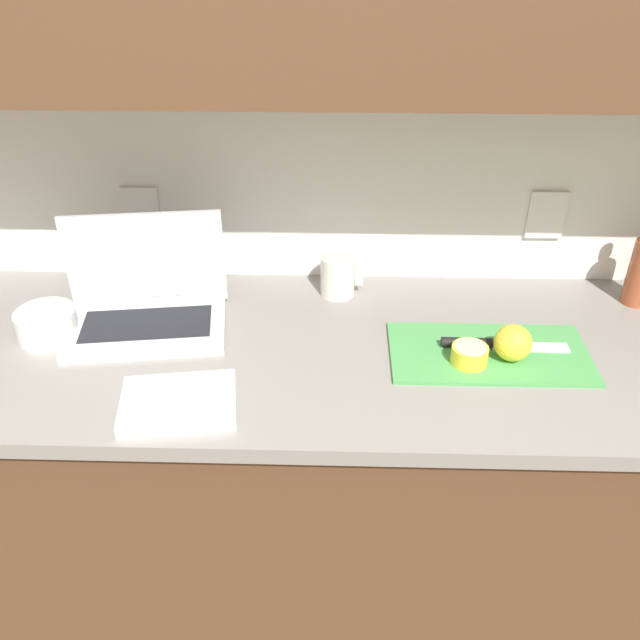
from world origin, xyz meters
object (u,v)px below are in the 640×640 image
(cutting_board, at_px, (489,353))
(lemon_whole_beside, at_px, (513,343))
(bowl_white, at_px, (47,324))
(laptop, at_px, (147,300))
(measuring_cup, at_px, (338,275))
(lemon_half_cut, at_px, (470,355))
(knife, at_px, (482,342))

(cutting_board, relative_size, lemon_whole_beside, 5.40)
(cutting_board, xyz_separation_m, lemon_whole_beside, (0.04, -0.02, 0.04))
(lemon_whole_beside, bearing_deg, bowl_white, 176.31)
(laptop, height_order, bowl_white, laptop)
(bowl_white, bearing_deg, laptop, 18.71)
(lemon_whole_beside, relative_size, measuring_cup, 0.76)
(laptop, relative_size, measuring_cup, 3.66)
(lemon_whole_beside, bearing_deg, measuring_cup, 143.00)
(cutting_board, relative_size, bowl_white, 3.23)
(lemon_half_cut, bearing_deg, measuring_cup, 133.28)
(knife, height_order, lemon_half_cut, lemon_half_cut)
(cutting_board, height_order, measuring_cup, measuring_cup)
(laptop, bearing_deg, lemon_whole_beside, -17.29)
(cutting_board, distance_m, bowl_white, 0.98)
(cutting_board, distance_m, lemon_half_cut, 0.07)
(cutting_board, relative_size, measuring_cup, 4.08)
(knife, height_order, bowl_white, bowl_white)
(lemon_half_cut, distance_m, measuring_cup, 0.41)
(knife, bearing_deg, lemon_half_cut, -121.28)
(laptop, xyz_separation_m, measuring_cup, (0.44, 0.14, -0.01))
(knife, bearing_deg, lemon_whole_beside, -40.56)
(lemon_half_cut, bearing_deg, bowl_white, 174.89)
(bowl_white, bearing_deg, cutting_board, -2.50)
(knife, xyz_separation_m, lemon_half_cut, (-0.04, -0.06, 0.01))
(knife, distance_m, bowl_white, 0.96)
(lemon_whole_beside, xyz_separation_m, bowl_white, (-1.01, 0.07, -0.01))
(lemon_half_cut, xyz_separation_m, lemon_whole_beside, (0.09, 0.02, 0.02))
(cutting_board, height_order, bowl_white, bowl_white)
(knife, xyz_separation_m, lemon_whole_beside, (0.05, -0.05, 0.03))
(lemon_half_cut, distance_m, lemon_whole_beside, 0.09)
(lemon_half_cut, relative_size, bowl_white, 0.58)
(laptop, distance_m, measuring_cup, 0.46)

